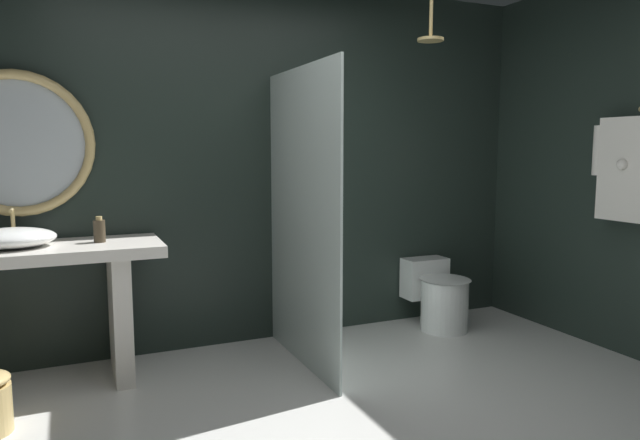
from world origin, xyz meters
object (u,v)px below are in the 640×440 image
object	(u,v)px
vessel_sink	(11,238)
rain_shower_head	(431,34)
soap_dispenser	(99,231)
hanging_bathrobe	(630,165)
toilet	(439,296)
round_wall_mirror	(17,144)

from	to	relation	value
vessel_sink	rain_shower_head	world-z (taller)	rain_shower_head
soap_dispenser	hanging_bathrobe	size ratio (longest dim) A/B	0.21
vessel_sink	hanging_bathrobe	distance (m)	3.83
rain_shower_head	hanging_bathrobe	bearing A→B (deg)	-39.18
vessel_sink	toilet	world-z (taller)	vessel_sink
vessel_sink	hanging_bathrobe	size ratio (longest dim) A/B	0.64
hanging_bathrobe	rain_shower_head	bearing A→B (deg)	140.82
toilet	soap_dispenser	bearing A→B (deg)	179.77
hanging_bathrobe	soap_dispenser	bearing A→B (deg)	161.49
vessel_sink	hanging_bathrobe	bearing A→B (deg)	-16.07
rain_shower_head	toilet	bearing A→B (deg)	38.87
soap_dispenser	rain_shower_head	xyz separation A→B (m)	(2.18, -0.25, 1.28)
soap_dispenser	vessel_sink	bearing A→B (deg)	-178.43
soap_dispenser	toilet	size ratio (longest dim) A/B	0.27
hanging_bathrobe	toilet	world-z (taller)	hanging_bathrobe
soap_dispenser	rain_shower_head	bearing A→B (deg)	-6.47
round_wall_mirror	toilet	size ratio (longest dim) A/B	1.52
rain_shower_head	hanging_bathrobe	size ratio (longest dim) A/B	0.48
soap_dispenser	round_wall_mirror	bearing A→B (deg)	148.90
vessel_sink	round_wall_mirror	distance (m)	0.60
soap_dispenser	toilet	distance (m)	2.56
vessel_sink	rain_shower_head	size ratio (longest dim) A/B	1.34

